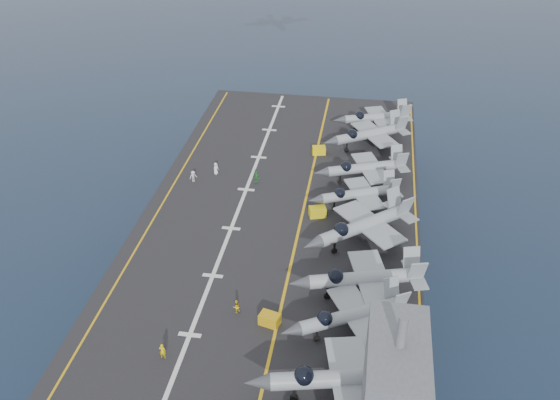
# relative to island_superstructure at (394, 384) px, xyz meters

# --- Properties ---
(ground) EXTENTS (500.00, 500.00, 0.00)m
(ground) POSITION_rel_island_superstructure_xyz_m (-15.00, 30.00, -17.90)
(ground) COLOR #142135
(ground) RESTS_ON ground
(hull) EXTENTS (36.00, 90.00, 10.00)m
(hull) POSITION_rel_island_superstructure_xyz_m (-15.00, 30.00, -12.90)
(hull) COLOR #56595E
(hull) RESTS_ON ground
(flight_deck) EXTENTS (38.00, 92.00, 0.40)m
(flight_deck) POSITION_rel_island_superstructure_xyz_m (-15.00, 30.00, -7.70)
(flight_deck) COLOR black
(flight_deck) RESTS_ON hull
(foul_line) EXTENTS (0.35, 90.00, 0.02)m
(foul_line) POSITION_rel_island_superstructure_xyz_m (-12.00, 30.00, -7.48)
(foul_line) COLOR gold
(foul_line) RESTS_ON flight_deck
(landing_centerline) EXTENTS (0.50, 90.00, 0.02)m
(landing_centerline) POSITION_rel_island_superstructure_xyz_m (-21.00, 30.00, -7.48)
(landing_centerline) COLOR silver
(landing_centerline) RESTS_ON flight_deck
(deck_edge_port) EXTENTS (0.25, 90.00, 0.02)m
(deck_edge_port) POSITION_rel_island_superstructure_xyz_m (-32.00, 30.00, -7.48)
(deck_edge_port) COLOR gold
(deck_edge_port) RESTS_ON flight_deck
(deck_edge_stbd) EXTENTS (0.25, 90.00, 0.02)m
(deck_edge_stbd) POSITION_rel_island_superstructure_xyz_m (3.50, 30.00, -7.48)
(deck_edge_stbd) COLOR gold
(deck_edge_stbd) RESTS_ON flight_deck
(island_superstructure) EXTENTS (5.00, 10.00, 15.00)m
(island_superstructure) POSITION_rel_island_superstructure_xyz_m (0.00, 0.00, 0.00)
(island_superstructure) COLOR #56595E
(island_superstructure) RESTS_ON flight_deck
(fighter_jet_1) EXTENTS (18.15, 14.03, 5.63)m
(fighter_jet_1) POSITION_rel_island_superstructure_xyz_m (-4.39, 4.21, -4.69)
(fighter_jet_1) COLOR #99A0A9
(fighter_jet_1) RESTS_ON flight_deck
(fighter_jet_2) EXTENTS (17.04, 15.20, 4.94)m
(fighter_jet_2) POSITION_rel_island_superstructure_xyz_m (-4.00, 13.28, -5.03)
(fighter_jet_2) COLOR #91989E
(fighter_jet_2) RESTS_ON flight_deck
(fighter_jet_3) EXTENTS (17.69, 14.10, 5.38)m
(fighter_jet_3) POSITION_rel_island_superstructure_xyz_m (-2.87, 19.35, -4.81)
(fighter_jet_3) COLOR gray
(fighter_jet_3) RESTS_ON flight_deck
(fighter_jet_4) EXTENTS (19.21, 18.59, 5.59)m
(fighter_jet_4) POSITION_rel_island_superstructure_xyz_m (-3.51, 29.74, -4.71)
(fighter_jet_4) COLOR #8E949E
(fighter_jet_4) RESTS_ON flight_deck
(fighter_jet_5) EXTENTS (15.45, 13.19, 4.54)m
(fighter_jet_5) POSITION_rel_island_superstructure_xyz_m (-4.44, 38.07, -5.23)
(fighter_jet_5) COLOR #9CA6AC
(fighter_jet_5) RESTS_ON flight_deck
(fighter_jet_6) EXTENTS (16.52, 13.82, 4.89)m
(fighter_jet_6) POSITION_rel_island_superstructure_xyz_m (-3.84, 45.23, -5.05)
(fighter_jet_6) COLOR #979DA7
(fighter_jet_6) RESTS_ON flight_deck
(fighter_jet_7) EXTENTS (17.80, 16.21, 5.14)m
(fighter_jet_7) POSITION_rel_island_superstructure_xyz_m (-3.70, 56.30, -4.93)
(fighter_jet_7) COLOR #A2A8B2
(fighter_jet_7) RESTS_ON flight_deck
(fighter_jet_8) EXTENTS (15.70, 12.92, 4.69)m
(fighter_jet_8) POSITION_rel_island_superstructure_xyz_m (-2.78, 63.40, -5.16)
(fighter_jet_8) COLOR #9EA7AE
(fighter_jet_8) RESTS_ON flight_deck
(tow_cart_a) EXTENTS (2.49, 1.96, 1.32)m
(tow_cart_a) POSITION_rel_island_superstructure_xyz_m (-12.82, 13.03, -6.84)
(tow_cart_a) COLOR #C0930F
(tow_cart_a) RESTS_ON flight_deck
(tow_cart_b) EXTENTS (2.59, 2.08, 1.35)m
(tow_cart_b) POSITION_rel_island_superstructure_xyz_m (-9.91, 34.80, -6.82)
(tow_cart_b) COLOR gold
(tow_cart_b) RESTS_ON flight_deck
(tow_cart_c) EXTENTS (2.35, 1.78, 1.26)m
(tow_cart_c) POSITION_rel_island_superstructure_xyz_m (-11.60, 52.75, -6.87)
(tow_cart_c) COLOR yellow
(tow_cart_c) RESTS_ON flight_deck
(crew_1) EXTENTS (1.14, 0.76, 1.88)m
(crew_1) POSITION_rel_island_superstructure_xyz_m (-22.80, 6.47, -6.56)
(crew_1) COLOR #DFC00A
(crew_1) RESTS_ON flight_deck
(crew_3) EXTENTS (1.27, 1.21, 1.77)m
(crew_3) POSITION_rel_island_superstructure_xyz_m (-29.29, 41.09, -6.61)
(crew_3) COLOR silver
(crew_3) RESTS_ON flight_deck
(crew_4) EXTENTS (1.35, 1.09, 1.95)m
(crew_4) POSITION_rel_island_superstructure_xyz_m (-19.88, 42.16, -6.53)
(crew_4) COLOR #268C33
(crew_4) RESTS_ON flight_deck
(crew_5) EXTENTS (1.23, 1.38, 1.92)m
(crew_5) POSITION_rel_island_superstructure_xyz_m (-26.47, 43.80, -6.54)
(crew_5) COLOR white
(crew_5) RESTS_ON flight_deck
(crew_7) EXTENTS (1.21, 1.13, 1.68)m
(crew_7) POSITION_rel_island_superstructure_xyz_m (-16.79, 14.25, -6.66)
(crew_7) COLOR yellow
(crew_7) RESTS_ON flight_deck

